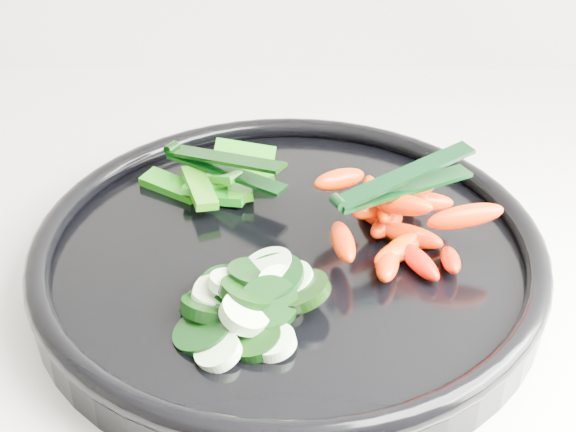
{
  "coord_description": "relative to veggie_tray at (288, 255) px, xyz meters",
  "views": [
    {
      "loc": [
        0.47,
        1.15,
        1.31
      ],
      "look_at": [
        0.47,
        1.62,
        0.99
      ],
      "focal_mm": 50.0,
      "sensor_mm": 36.0,
      "label": 1
    }
  ],
  "objects": [
    {
      "name": "carrot_pile",
      "position": [
        0.08,
        0.01,
        0.02
      ],
      "size": [
        0.14,
        0.14,
        0.05
      ],
      "color": "#E05700",
      "rests_on": "veggie_tray"
    },
    {
      "name": "cucumber_pile",
      "position": [
        -0.03,
        -0.07,
        0.01
      ],
      "size": [
        0.12,
        0.11,
        0.04
      ],
      "color": "black",
      "rests_on": "veggie_tray"
    },
    {
      "name": "pepper_pile",
      "position": [
        -0.06,
        0.08,
        0.01
      ],
      "size": [
        0.11,
        0.1,
        0.03
      ],
      "color": "#1F6F0A",
      "rests_on": "veggie_tray"
    },
    {
      "name": "tong_carrot",
      "position": [
        0.08,
        0.01,
        0.05
      ],
      "size": [
        0.11,
        0.06,
        0.02
      ],
      "color": "black",
      "rests_on": "carrot_pile"
    },
    {
      "name": "tong_pepper",
      "position": [
        -0.05,
        0.08,
        0.03
      ],
      "size": [
        0.1,
        0.07,
        0.02
      ],
      "color": "black",
      "rests_on": "pepper_pile"
    },
    {
      "name": "veggie_tray",
      "position": [
        0.0,
        0.0,
        0.0
      ],
      "size": [
        0.42,
        0.42,
        0.04
      ],
      "color": "black",
      "rests_on": "counter"
    }
  ]
}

